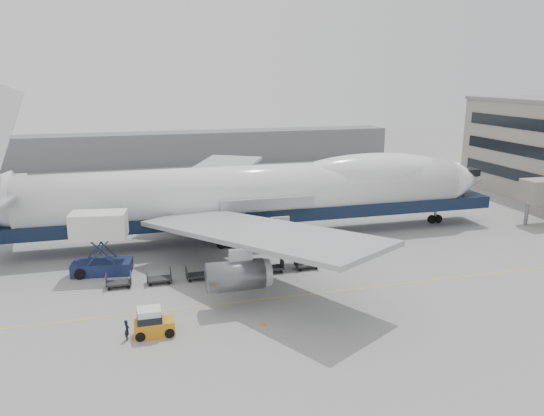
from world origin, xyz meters
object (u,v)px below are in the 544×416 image
object	(u,v)px
airliner	(258,192)
baggage_tug	(152,323)
ground_worker	(127,330)
catering_truck	(100,240)

from	to	relation	value
airliner	baggage_tug	bearing A→B (deg)	-121.76
baggage_tug	ground_worker	xyz separation A→B (m)	(-1.87, -0.20, -0.19)
baggage_tug	ground_worker	world-z (taller)	baggage_tug
airliner	ground_worker	bearing A→B (deg)	-124.89
catering_truck	ground_worker	distance (m)	15.24
airliner	baggage_tug	size ratio (longest dim) A/B	22.33
catering_truck	baggage_tug	world-z (taller)	catering_truck
ground_worker	catering_truck	bearing A→B (deg)	18.62
airliner	catering_truck	size ratio (longest dim) A/B	10.71
baggage_tug	airliner	bearing A→B (deg)	58.21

